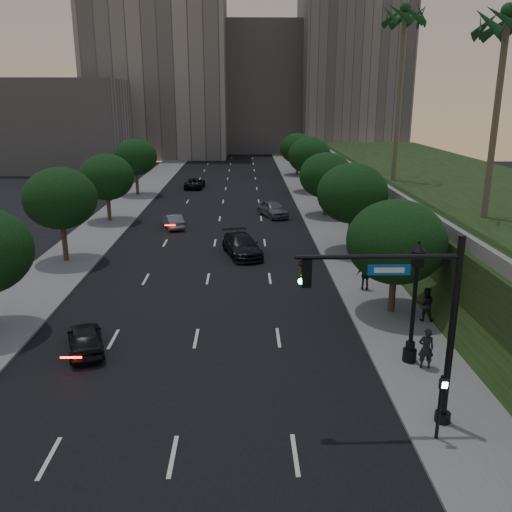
{
  "coord_description": "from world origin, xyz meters",
  "views": [
    {
      "loc": [
        2.39,
        -19.14,
        11.26
      ],
      "look_at": [
        2.96,
        6.97,
        3.6
      ],
      "focal_mm": 38.0,
      "sensor_mm": 36.0,
      "label": 1
    }
  ],
  "objects_px": {
    "sedan_near_right": "(242,245)",
    "pedestrian_c": "(366,275)",
    "traffic_signal_mast": "(420,331)",
    "sedan_near_left": "(85,338)",
    "street_lamp": "(414,308)",
    "sedan_far_left": "(195,183)",
    "sedan_far_right": "(273,209)",
    "pedestrian_a": "(426,348)",
    "pedestrian_b": "(426,304)",
    "sedan_mid_left": "(173,221)"
  },
  "relations": [
    {
      "from": "sedan_mid_left",
      "to": "sedan_far_right",
      "type": "distance_m",
      "value": 10.29
    },
    {
      "from": "traffic_signal_mast",
      "to": "pedestrian_b",
      "type": "bearing_deg",
      "value": 69.61
    },
    {
      "from": "sedan_mid_left",
      "to": "pedestrian_c",
      "type": "relative_size",
      "value": 2.12
    },
    {
      "from": "sedan_mid_left",
      "to": "sedan_far_right",
      "type": "bearing_deg",
      "value": -171.16
    },
    {
      "from": "pedestrian_c",
      "to": "traffic_signal_mast",
      "type": "bearing_deg",
      "value": 97.5
    },
    {
      "from": "sedan_mid_left",
      "to": "traffic_signal_mast",
      "type": "bearing_deg",
      "value": 93.85
    },
    {
      "from": "street_lamp",
      "to": "sedan_far_right",
      "type": "bearing_deg",
      "value": 98.14
    },
    {
      "from": "street_lamp",
      "to": "sedan_mid_left",
      "type": "xyz_separation_m",
      "value": [
        -13.57,
        26.07,
        -2.0
      ]
    },
    {
      "from": "sedan_far_left",
      "to": "street_lamp",
      "type": "bearing_deg",
      "value": 109.11
    },
    {
      "from": "sedan_near_left",
      "to": "sedan_near_right",
      "type": "height_order",
      "value": "sedan_near_right"
    },
    {
      "from": "street_lamp",
      "to": "sedan_near_right",
      "type": "bearing_deg",
      "value": 113.31
    },
    {
      "from": "sedan_mid_left",
      "to": "sedan_near_right",
      "type": "height_order",
      "value": "sedan_near_right"
    },
    {
      "from": "pedestrian_c",
      "to": "pedestrian_a",
      "type": "bearing_deg",
      "value": 105.46
    },
    {
      "from": "street_lamp",
      "to": "sedan_near_left",
      "type": "xyz_separation_m",
      "value": [
        -14.53,
        1.55,
        -1.99
      ]
    },
    {
      "from": "street_lamp",
      "to": "sedan_far_left",
      "type": "xyz_separation_m",
      "value": [
        -13.57,
        48.27,
        -1.97
      ]
    },
    {
      "from": "sedan_near_left",
      "to": "sedan_near_right",
      "type": "relative_size",
      "value": 0.71
    },
    {
      "from": "traffic_signal_mast",
      "to": "sedan_far_right",
      "type": "distance_m",
      "value": 35.6
    },
    {
      "from": "sedan_near_right",
      "to": "pedestrian_c",
      "type": "bearing_deg",
      "value": -61.31
    },
    {
      "from": "sedan_near_left",
      "to": "pedestrian_b",
      "type": "distance_m",
      "value": 16.89
    },
    {
      "from": "sedan_near_left",
      "to": "sedan_far_left",
      "type": "height_order",
      "value": "sedan_far_left"
    },
    {
      "from": "traffic_signal_mast",
      "to": "pedestrian_a",
      "type": "bearing_deg",
      "value": 66.46
    },
    {
      "from": "sedan_near_left",
      "to": "pedestrian_c",
      "type": "xyz_separation_m",
      "value": [
        14.57,
        7.65,
        0.41
      ]
    },
    {
      "from": "sedan_near_left",
      "to": "sedan_far_right",
      "type": "relative_size",
      "value": 0.82
    },
    {
      "from": "sedan_near_right",
      "to": "pedestrian_c",
      "type": "relative_size",
      "value": 2.94
    },
    {
      "from": "street_lamp",
      "to": "sedan_near_left",
      "type": "height_order",
      "value": "street_lamp"
    },
    {
      "from": "traffic_signal_mast",
      "to": "sedan_far_left",
      "type": "height_order",
      "value": "traffic_signal_mast"
    },
    {
      "from": "sedan_near_left",
      "to": "sedan_far_left",
      "type": "distance_m",
      "value": 46.73
    },
    {
      "from": "street_lamp",
      "to": "sedan_near_left",
      "type": "relative_size",
      "value": 1.48
    },
    {
      "from": "sedan_far_right",
      "to": "street_lamp",
      "type": "bearing_deg",
      "value": -101.44
    },
    {
      "from": "traffic_signal_mast",
      "to": "sedan_near_left",
      "type": "height_order",
      "value": "traffic_signal_mast"
    },
    {
      "from": "sedan_near_right",
      "to": "sedan_far_right",
      "type": "bearing_deg",
      "value": 63.21
    },
    {
      "from": "traffic_signal_mast",
      "to": "sedan_far_left",
      "type": "xyz_separation_m",
      "value": [
        -12.3,
        52.89,
        -3.0
      ]
    },
    {
      "from": "traffic_signal_mast",
      "to": "street_lamp",
      "type": "xyz_separation_m",
      "value": [
        1.27,
        4.62,
        -1.04
      ]
    },
    {
      "from": "street_lamp",
      "to": "sedan_far_left",
      "type": "bearing_deg",
      "value": 105.7
    },
    {
      "from": "pedestrian_a",
      "to": "pedestrian_c",
      "type": "relative_size",
      "value": 0.99
    },
    {
      "from": "pedestrian_a",
      "to": "pedestrian_b",
      "type": "height_order",
      "value": "pedestrian_b"
    },
    {
      "from": "sedan_far_left",
      "to": "pedestrian_c",
      "type": "distance_m",
      "value": 41.38
    },
    {
      "from": "pedestrian_b",
      "to": "sedan_near_right",
      "type": "bearing_deg",
      "value": -40.52
    },
    {
      "from": "sedan_far_left",
      "to": "sedan_near_left",
      "type": "bearing_deg",
      "value": 92.22
    },
    {
      "from": "sedan_near_right",
      "to": "pedestrian_a",
      "type": "height_order",
      "value": "pedestrian_a"
    },
    {
      "from": "sedan_mid_left",
      "to": "sedan_near_right",
      "type": "bearing_deg",
      "value": 106.74
    },
    {
      "from": "sedan_near_left",
      "to": "sedan_near_right",
      "type": "xyz_separation_m",
      "value": [
        7.14,
        15.62,
        0.13
      ]
    },
    {
      "from": "traffic_signal_mast",
      "to": "pedestrian_c",
      "type": "xyz_separation_m",
      "value": [
        1.31,
        13.82,
        -2.61
      ]
    },
    {
      "from": "traffic_signal_mast",
      "to": "pedestrian_b",
      "type": "distance_m",
      "value": 10.02
    },
    {
      "from": "traffic_signal_mast",
      "to": "pedestrian_b",
      "type": "xyz_separation_m",
      "value": [
        3.37,
        9.07,
        -2.62
      ]
    },
    {
      "from": "street_lamp",
      "to": "traffic_signal_mast",
      "type": "bearing_deg",
      "value": -105.32
    },
    {
      "from": "sedan_far_left",
      "to": "sedan_far_right",
      "type": "relative_size",
      "value": 1.04
    },
    {
      "from": "sedan_mid_left",
      "to": "sedan_near_left",
      "type": "bearing_deg",
      "value": 69.76
    },
    {
      "from": "sedan_far_left",
      "to": "pedestrian_a",
      "type": "bearing_deg",
      "value": 109.44
    },
    {
      "from": "sedan_far_left",
      "to": "sedan_near_right",
      "type": "relative_size",
      "value": 0.9
    }
  ]
}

